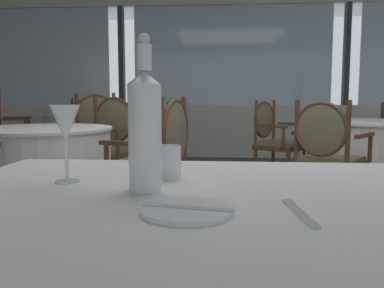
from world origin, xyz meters
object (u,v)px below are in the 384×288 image
(dining_chair_0_1, at_px, (274,135))
(dining_chair_1_3, at_px, (7,128))
(dining_chair_0_2, at_px, (326,150))
(dining_chair_2_0, at_px, (159,157))
(dining_chair_1_2, at_px, (86,123))
(wine_glass, at_px, (65,125))
(dining_chair_1_1, at_px, (163,128))
(dining_chair_1_0, at_px, (95,130))
(side_plate, at_px, (188,211))
(water_bottle, at_px, (145,128))
(water_tumbler, at_px, (168,161))
(dining_chair_2_1, at_px, (108,139))

(dining_chair_0_1, height_order, dining_chair_1_3, dining_chair_1_3)
(dining_chair_0_2, height_order, dining_chair_2_0, dining_chair_2_0)
(dining_chair_1_2, distance_m, dining_chair_1_3, 1.49)
(wine_glass, bearing_deg, dining_chair_2_0, 91.13)
(wine_glass, bearing_deg, dining_chair_1_1, 95.60)
(dining_chair_0_1, xyz_separation_m, dining_chair_0_2, (0.24, -1.44, 0.01))
(dining_chair_1_0, relative_size, dining_chair_2_0, 1.05)
(wine_glass, bearing_deg, side_plate, -37.81)
(water_bottle, xyz_separation_m, wine_glass, (-0.22, 0.08, 0.00))
(dining_chair_1_0, relative_size, dining_chair_1_2, 1.07)
(dining_chair_1_1, relative_size, dining_chair_1_2, 0.95)
(dining_chair_1_2, distance_m, dining_chair_2_0, 4.22)
(wine_glass, distance_m, dining_chair_0_2, 2.55)
(side_plate, distance_m, dining_chair_1_3, 5.19)
(water_tumbler, bearing_deg, dining_chair_2_0, 100.13)
(dining_chair_1_0, height_order, dining_chair_2_0, dining_chair_1_0)
(dining_chair_1_2, bearing_deg, dining_chair_0_2, 21.04)
(dining_chair_1_3, bearing_deg, dining_chair_1_1, 0.00)
(wine_glass, distance_m, dining_chair_1_0, 3.70)
(dining_chair_2_1, bearing_deg, water_tumbler, 33.92)
(water_bottle, bearing_deg, side_plate, -57.80)
(dining_chair_0_1, height_order, dining_chair_2_1, dining_chair_2_1)
(dining_chair_0_1, xyz_separation_m, dining_chair_2_0, (-1.00, -1.97, 0.02))
(wine_glass, relative_size, dining_chair_2_1, 0.21)
(dining_chair_1_1, height_order, dining_chair_1_2, dining_chair_1_2)
(dining_chair_1_0, bearing_deg, dining_chair_1_3, 44.87)
(wine_glass, xyz_separation_m, dining_chair_2_1, (-0.72, 2.86, -0.33))
(side_plate, height_order, dining_chair_0_2, dining_chair_0_2)
(dining_chair_0_2, xyz_separation_m, dining_chair_2_0, (-1.24, -0.53, 0.01))
(water_bottle, relative_size, dining_chair_2_0, 0.38)
(dining_chair_0_1, xyz_separation_m, dining_chair_1_1, (-1.45, 1.25, -0.01))
(water_bottle, relative_size, dining_chair_1_2, 0.39)
(water_tumbler, relative_size, dining_chair_1_0, 0.09)
(dining_chair_1_0, xyz_separation_m, dining_chair_1_1, (0.58, 1.37, -0.07))
(water_bottle, relative_size, water_tumbler, 4.12)
(side_plate, height_order, dining_chair_0_1, dining_chair_0_1)
(dining_chair_1_1, bearing_deg, wine_glass, 73.67)
(side_plate, distance_m, water_bottle, 0.26)
(water_bottle, distance_m, dining_chair_1_3, 4.98)
(side_plate, relative_size, dining_chair_0_2, 0.19)
(dining_chair_0_2, xyz_separation_m, dining_chair_1_0, (-2.26, 1.32, 0.04))
(wine_glass, relative_size, dining_chair_1_1, 0.22)
(water_bottle, height_order, wine_glass, water_bottle)
(water_bottle, height_order, water_tumbler, water_bottle)
(dining_chair_1_3, bearing_deg, dining_chair_1_2, 45.01)
(wine_glass, distance_m, dining_chair_2_1, 2.97)
(dining_chair_1_2, height_order, dining_chair_2_0, dining_chair_2_0)
(dining_chair_1_1, height_order, dining_chair_2_0, dining_chair_2_0)
(side_plate, height_order, dining_chair_2_0, dining_chair_2_0)
(water_tumbler, xyz_separation_m, dining_chair_0_2, (0.95, 2.14, -0.23))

